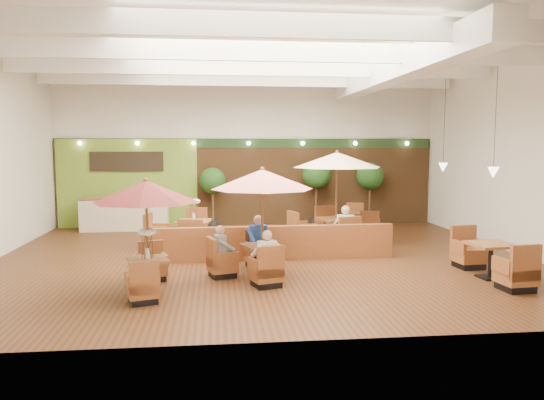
{
  "coord_description": "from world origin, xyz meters",
  "views": [
    {
      "loc": [
        -1.24,
        -13.78,
        3.01
      ],
      "look_at": [
        0.3,
        0.5,
        1.5
      ],
      "focal_mm": 35.0,
      "sensor_mm": 36.0,
      "label": 1
    }
  ],
  "objects": [
    {
      "name": "topiary_2",
      "position": [
        4.47,
        5.3,
        1.75
      ],
      "size": [
        1.01,
        1.01,
        2.35
      ],
      "color": "black",
      "rests_on": "ground"
    },
    {
      "name": "table_2",
      "position": [
        2.27,
        1.59,
        2.03
      ],
      "size": [
        2.77,
        2.91,
        2.84
      ],
      "rotation": [
        0.0,
        0.0,
        0.27
      ],
      "color": "brown",
      "rests_on": "ground"
    },
    {
      "name": "table_4",
      "position": [
        4.92,
        -2.65,
        0.39
      ],
      "size": [
        0.99,
        2.76,
        1.02
      ],
      "rotation": [
        0.0,
        0.0,
        0.1
      ],
      "color": "brown",
      "rests_on": "ground"
    },
    {
      "name": "table_3",
      "position": [
        -2.15,
        1.61,
        0.46
      ],
      "size": [
        1.95,
        2.84,
        1.6
      ],
      "rotation": [
        0.0,
        0.0,
        -0.15
      ],
      "color": "brown",
      "rests_on": "ground"
    },
    {
      "name": "table_0",
      "position": [
        -2.63,
        -2.86,
        1.77
      ],
      "size": [
        2.15,
        2.4,
        2.34
      ],
      "rotation": [
        0.0,
        0.0,
        0.3
      ],
      "color": "brown",
      "rests_on": "ground"
    },
    {
      "name": "diner_1",
      "position": [
        -0.18,
        -0.98,
        0.76
      ],
      "size": [
        0.44,
        0.4,
        0.81
      ],
      "rotation": [
        0.0,
        0.0,
        3.45
      ],
      "color": "#224396",
      "rests_on": "ground"
    },
    {
      "name": "diner_3",
      "position": [
        2.35,
        0.55,
        0.78
      ],
      "size": [
        0.46,
        0.4,
        0.86
      ],
      "rotation": [
        0.0,
        0.0,
        0.21
      ],
      "color": "#224396",
      "rests_on": "ground"
    },
    {
      "name": "diner_2",
      "position": [
        -1.09,
        -1.89,
        0.73
      ],
      "size": [
        0.36,
        0.4,
        0.73
      ],
      "rotation": [
        0.0,
        0.0,
        4.99
      ],
      "color": "gray",
      "rests_on": "ground"
    },
    {
      "name": "topiary_0",
      "position": [
        -1.33,
        5.3,
        1.63
      ],
      "size": [
        0.94,
        0.94,
        2.18
      ],
      "color": "black",
      "rests_on": "ground"
    },
    {
      "name": "topiary_1",
      "position": [
        2.45,
        5.3,
        1.81
      ],
      "size": [
        1.05,
        1.05,
        2.44
      ],
      "color": "black",
      "rests_on": "ground"
    },
    {
      "name": "table_1",
      "position": [
        -0.24,
        -1.89,
        1.81
      ],
      "size": [
        2.44,
        2.58,
        2.51
      ],
      "rotation": [
        0.0,
        0.0,
        0.3
      ],
      "color": "brown",
      "rests_on": "ground"
    },
    {
      "name": "service_counter",
      "position": [
        -4.4,
        5.1,
        0.58
      ],
      "size": [
        3.0,
        0.75,
        1.18
      ],
      "color": "beige",
      "rests_on": "ground"
    },
    {
      "name": "booth_divider",
      "position": [
        0.2,
        -0.26,
        0.45
      ],
      "size": [
        6.5,
        0.34,
        0.9
      ],
      "primitive_type": "cube",
      "rotation": [
        0.0,
        0.0,
        0.02
      ],
      "color": "brown",
      "rests_on": "ground"
    },
    {
      "name": "diner_4",
      "position": [
        2.35,
        0.55,
        0.78
      ],
      "size": [
        0.46,
        0.4,
        0.86
      ],
      "rotation": [
        0.0,
        0.0,
        0.21
      ],
      "color": "white",
      "rests_on": "ground"
    },
    {
      "name": "table_5",
      "position": [
        3.38,
        3.45,
        0.35
      ],
      "size": [
        1.84,
        2.63,
        0.93
      ],
      "rotation": [
        0.0,
        0.0,
        -0.32
      ],
      "color": "brown",
      "rests_on": "ground"
    },
    {
      "name": "room",
      "position": [
        0.25,
        1.22,
        3.63
      ],
      "size": [
        14.04,
        14.0,
        5.52
      ],
      "color": "#381E0F",
      "rests_on": "ground"
    },
    {
      "name": "diner_0",
      "position": [
        -0.18,
        -2.81,
        0.74
      ],
      "size": [
        0.42,
        0.39,
        0.76
      ],
      "rotation": [
        0.0,
        0.0,
        0.36
      ],
      "color": "white",
      "rests_on": "ground"
    }
  ]
}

